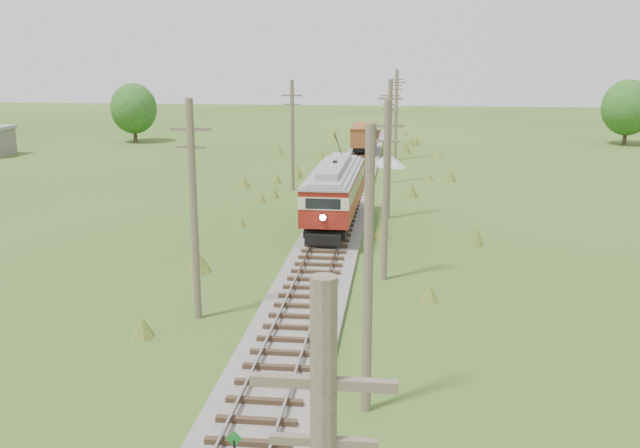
# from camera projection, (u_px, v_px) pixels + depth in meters

# --- Properties ---
(railbed_main) EXTENTS (3.60, 96.00, 0.57)m
(railbed_main) POSITION_uv_depth(u_px,v_px,m) (343.00, 205.00, 50.22)
(railbed_main) COLOR #605B54
(railbed_main) RESTS_ON ground
(switch_marker) EXTENTS (0.45, 0.06, 1.08)m
(switch_marker) POSITION_uv_depth(u_px,v_px,m) (234.00, 446.00, 18.77)
(switch_marker) COLOR black
(switch_marker) RESTS_ON ground
(streetcar) EXTENTS (2.94, 12.00, 5.46)m
(streetcar) POSITION_uv_depth(u_px,v_px,m) (335.00, 189.00, 43.52)
(streetcar) COLOR black
(streetcar) RESTS_ON ground
(gondola) EXTENTS (2.49, 7.58, 2.51)m
(gondola) POSITION_uv_depth(u_px,v_px,m) (364.00, 136.00, 75.64)
(gondola) COLOR black
(gondola) RESTS_ON ground
(gravel_pile) EXTENTS (3.42, 3.63, 1.24)m
(gravel_pile) POSITION_uv_depth(u_px,v_px,m) (389.00, 160.00, 68.04)
(gravel_pile) COLOR gray
(gravel_pile) RESTS_ON ground
(utility_pole_r_1) EXTENTS (0.30, 0.30, 8.80)m
(utility_pole_r_1) POSITION_uv_depth(u_px,v_px,m) (368.00, 274.00, 20.89)
(utility_pole_r_1) COLOR brown
(utility_pole_r_1) RESTS_ON ground
(utility_pole_r_2) EXTENTS (1.60, 0.30, 8.60)m
(utility_pole_r_2) POSITION_uv_depth(u_px,v_px,m) (386.00, 190.00, 33.41)
(utility_pole_r_2) COLOR brown
(utility_pole_r_2) RESTS_ON ground
(utility_pole_r_3) EXTENTS (1.60, 0.30, 9.00)m
(utility_pole_r_3) POSITION_uv_depth(u_px,v_px,m) (389.00, 148.00, 45.92)
(utility_pole_r_3) COLOR brown
(utility_pole_r_3) RESTS_ON ground
(utility_pole_r_4) EXTENTS (1.60, 0.30, 8.40)m
(utility_pole_r_4) POSITION_uv_depth(u_px,v_px,m) (390.00, 131.00, 58.56)
(utility_pole_r_4) COLOR brown
(utility_pole_r_4) RESTS_ON ground
(utility_pole_r_5) EXTENTS (1.60, 0.30, 8.90)m
(utility_pole_r_5) POSITION_uv_depth(u_px,v_px,m) (396.00, 114.00, 71.01)
(utility_pole_r_5) COLOR brown
(utility_pole_r_5) RESTS_ON ground
(utility_pole_r_6) EXTENTS (1.60, 0.30, 8.70)m
(utility_pole_r_6) POSITION_uv_depth(u_px,v_px,m) (396.00, 106.00, 83.60)
(utility_pole_r_6) COLOR brown
(utility_pole_r_6) RESTS_ON ground
(utility_pole_l_a) EXTENTS (1.60, 0.30, 9.00)m
(utility_pole_l_a) POSITION_uv_depth(u_px,v_px,m) (194.00, 209.00, 28.40)
(utility_pole_l_a) COLOR brown
(utility_pole_l_a) RESTS_ON ground
(utility_pole_l_b) EXTENTS (1.60, 0.30, 8.60)m
(utility_pole_l_b) POSITION_uv_depth(u_px,v_px,m) (292.00, 134.00, 55.51)
(utility_pole_l_b) COLOR brown
(utility_pole_l_b) RESTS_ON ground
(tree_mid_a) EXTENTS (5.46, 5.46, 7.03)m
(tree_mid_a) POSITION_uv_depth(u_px,v_px,m) (134.00, 108.00, 85.22)
(tree_mid_a) COLOR #38281C
(tree_mid_a) RESTS_ON ground
(tree_mid_b) EXTENTS (5.88, 5.88, 7.57)m
(tree_mid_b) POSITION_uv_depth(u_px,v_px,m) (628.00, 108.00, 82.61)
(tree_mid_b) COLOR #38281C
(tree_mid_b) RESTS_ON ground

